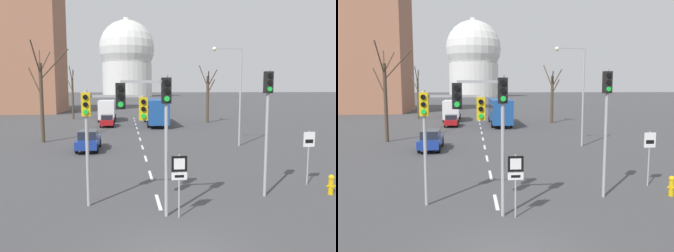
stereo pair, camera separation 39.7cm
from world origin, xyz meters
TOP-DOWN VIEW (x-y plane):
  - lane_stripe_0 at (0.00, 4.90)m, footprint 0.16×2.00m
  - lane_stripe_1 at (0.00, 9.40)m, footprint 0.16×2.00m
  - lane_stripe_2 at (0.00, 13.90)m, footprint 0.16×2.00m
  - lane_stripe_3 at (0.00, 18.40)m, footprint 0.16×2.00m
  - lane_stripe_4 at (0.00, 22.90)m, footprint 0.16×2.00m
  - lane_stripe_5 at (0.00, 27.40)m, footprint 0.16×2.00m
  - lane_stripe_6 at (0.00, 31.90)m, footprint 0.16×2.00m
  - lane_stripe_7 at (0.00, 36.40)m, footprint 0.16×2.00m
  - lane_stripe_8 at (0.00, 40.90)m, footprint 0.16×2.00m
  - lane_stripe_9 at (0.00, 45.40)m, footprint 0.16×2.00m
  - traffic_signal_centre_tall at (-0.42, 3.30)m, footprint 2.05×0.34m
  - traffic_signal_near_left at (-2.14, 4.82)m, footprint 2.70×0.34m
  - traffic_signal_near_right at (4.94, 5.06)m, footprint 0.36×0.34m
  - route_sign_post at (0.62, 3.09)m, footprint 0.60×0.08m
  - speed_limit_sign at (7.87, 6.49)m, footprint 0.60×0.08m
  - fire_hydrant at (8.11, 4.89)m, footprint 0.40×0.34m
  - street_lamp_right at (7.84, 17.98)m, footprint 2.57×0.36m
  - sedan_near_left at (4.17, 51.84)m, footprint 1.80×4.48m
  - sedan_near_right at (-3.75, 34.18)m, footprint 1.75×4.43m
  - sedan_mid_centre at (-4.35, 17.67)m, footprint 1.71×4.46m
  - city_bus at (2.66, 35.25)m, footprint 2.66×10.80m
  - delivery_truck at (-4.14, 41.77)m, footprint 2.44×7.20m
  - bare_tree_left_near at (-9.80, 45.49)m, footprint 1.81×3.49m
  - bare_tree_right_near at (10.39, 37.21)m, footprint 2.29×3.27m
  - bare_tree_left_far at (-8.89, 22.20)m, footprint 3.86×4.41m
  - capitol_dome at (0.00, 193.03)m, footprint 33.00×33.00m
  - apartment_block_left at (-23.34, 61.98)m, footprint 18.00×14.00m

SIDE VIEW (x-z plane):
  - lane_stripe_0 at x=0.00m, z-range 0.00..0.01m
  - lane_stripe_1 at x=0.00m, z-range 0.00..0.01m
  - lane_stripe_2 at x=0.00m, z-range 0.00..0.01m
  - lane_stripe_3 at x=0.00m, z-range 0.00..0.01m
  - lane_stripe_4 at x=0.00m, z-range 0.00..0.01m
  - lane_stripe_5 at x=0.00m, z-range 0.00..0.01m
  - lane_stripe_6 at x=0.00m, z-range 0.00..0.01m
  - lane_stripe_7 at x=0.00m, z-range 0.00..0.01m
  - lane_stripe_8 at x=0.00m, z-range 0.00..0.01m
  - lane_stripe_9 at x=0.00m, z-range 0.00..0.01m
  - fire_hydrant at x=8.11m, z-range 0.04..0.99m
  - sedan_near_right at x=-3.75m, z-range 0.02..1.57m
  - sedan_mid_centre at x=-4.35m, z-range 0.02..1.64m
  - sedan_near_left at x=4.17m, z-range 0.00..1.67m
  - route_sign_post at x=0.62m, z-range 0.45..2.90m
  - delivery_truck at x=-4.14m, z-range 0.13..3.27m
  - speed_limit_sign at x=7.87m, z-range 0.50..3.29m
  - city_bus at x=2.66m, z-range 0.31..3.79m
  - traffic_signal_near_left at x=-2.14m, z-range 1.27..6.15m
  - bare_tree_right_near at x=10.39m, z-range -0.31..7.99m
  - bare_tree_left_near at x=-9.80m, z-range -0.30..8.11m
  - traffic_signal_near_right at x=4.94m, z-range 1.11..6.89m
  - traffic_signal_centre_tall at x=-0.42m, z-range 1.41..6.85m
  - bare_tree_left_far at x=-8.89m, z-range -0.19..8.87m
  - street_lamp_right at x=7.84m, z-range 0.99..9.35m
  - apartment_block_left at x=-23.34m, z-range 0.00..29.39m
  - capitol_dome at x=0.00m, z-range -0.60..46.01m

